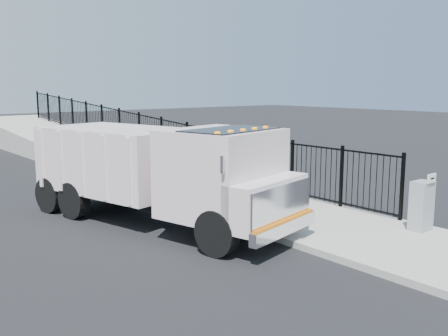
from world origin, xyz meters
TOP-DOWN VIEW (x-y plane):
  - ground at (0.00, 0.00)m, footprint 120.00×120.00m
  - sidewalk at (1.93, -2.00)m, footprint 3.55×12.00m
  - curb at (0.00, -2.00)m, footprint 0.30×12.00m
  - ramp at (2.12, 16.00)m, footprint 3.95×24.06m
  - iron_fence at (3.55, 12.00)m, footprint 0.10×28.00m
  - truck at (-1.41, 2.09)m, footprint 4.28×8.35m
  - worker at (0.40, -0.59)m, footprint 0.53×0.71m
  - utility_cabinet at (3.10, -2.83)m, footprint 0.55×0.40m
  - arrow_sign at (3.10, -3.05)m, footprint 0.35×0.04m

SIDE VIEW (x-z plane):
  - ground at x=0.00m, z-range 0.00..0.00m
  - ramp at x=2.12m, z-range -1.60..1.60m
  - sidewalk at x=1.93m, z-range 0.00..0.12m
  - curb at x=0.00m, z-range 0.00..0.16m
  - utility_cabinet at x=3.10m, z-range 0.12..1.37m
  - iron_fence at x=3.55m, z-range 0.00..1.80m
  - worker at x=0.40m, z-range 0.12..1.90m
  - arrow_sign at x=3.10m, z-range 1.37..1.59m
  - truck at x=-1.41m, z-range 0.17..2.91m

